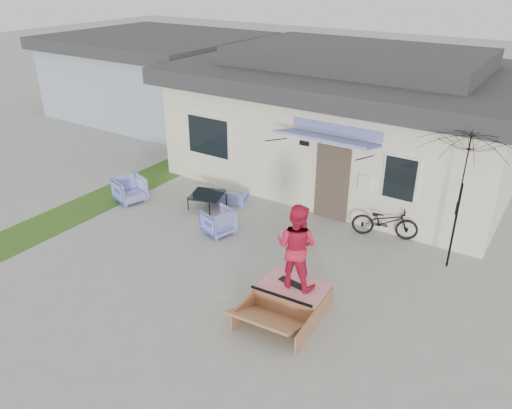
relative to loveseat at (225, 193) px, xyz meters
The scene contains 13 objects.
ground 4.29m from the loveseat, 61.00° to the right, with size 90.00×90.00×0.00m, color gray.
grass_strip 3.59m from the loveseat, 150.86° to the right, with size 1.40×8.00×0.01m, color #2E561B.
house 5.02m from the loveseat, 63.98° to the left, with size 10.80×8.49×4.10m.
neighbor_house 10.61m from the loveseat, 143.40° to the left, with size 8.60×7.60×3.50m.
loveseat is the anchor object (origin of this frame).
armchair_left 2.81m from the loveseat, 146.55° to the right, with size 0.80×0.75×0.83m, color #2339AF.
armchair_right 1.95m from the loveseat, 58.65° to the right, with size 0.71×0.67×0.73m, color #2339AF.
coffee_table 0.68m from the loveseat, 103.45° to the right, with size 0.88×0.88×0.43m, color black.
bicycle 4.73m from the loveseat, ahead, with size 0.58×1.67×1.07m, color black.
patio_umbrella 6.60m from the loveseat, ahead, with size 2.75×2.66×2.20m.
skate_ramp 5.26m from the loveseat, 37.92° to the right, with size 1.35×1.80×0.45m, color #97603C, non-canonical shape.
skateboard 5.23m from the loveseat, 37.55° to the right, with size 0.74×0.19×0.05m, color black.
skater 5.35m from the loveseat, 37.55° to the right, with size 0.88×0.68×1.80m, color red.
Camera 1 is at (6.07, -6.95, 6.39)m, focal length 35.05 mm.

